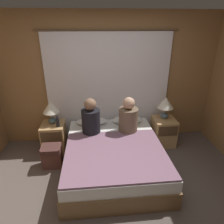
{
  "coord_description": "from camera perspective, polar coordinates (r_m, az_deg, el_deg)",
  "views": [
    {
      "loc": [
        -0.3,
        -2.02,
        2.26
      ],
      "look_at": [
        0.0,
        0.99,
        0.92
      ],
      "focal_mm": 32.0,
      "sensor_mm": 36.0,
      "label": 1
    }
  ],
  "objects": [
    {
      "name": "ground_plane",
      "position": [
        3.05,
        2.02,
        -23.96
      ],
      "size": [
        16.0,
        16.0,
        0.0
      ],
      "primitive_type": "plane",
      "color": "#564C47"
    },
    {
      "name": "person_left_in_bed",
      "position": [
        3.49,
        -6.07,
        -2.03
      ],
      "size": [
        0.32,
        0.32,
        0.66
      ],
      "color": "black",
      "rests_on": "bed"
    },
    {
      "name": "pillow_left",
      "position": [
        3.9,
        -5.76,
        -2.66
      ],
      "size": [
        0.58,
        0.31,
        0.12
      ],
      "color": "white",
      "rests_on": "bed"
    },
    {
      "name": "beer_bottle_on_left_stand",
      "position": [
        3.73,
        -15.26,
        -2.84
      ],
      "size": [
        0.06,
        0.06,
        0.23
      ],
      "color": "black",
      "rests_on": "nightstand_left"
    },
    {
      "name": "person_right_in_bed",
      "position": [
        3.54,
        4.68,
        -1.66
      ],
      "size": [
        0.34,
        0.34,
        0.65
      ],
      "color": "brown",
      "rests_on": "bed"
    },
    {
      "name": "curtain_panel",
      "position": [
        3.93,
        -1.04,
        6.46
      ],
      "size": [
        2.56,
        0.02,
        2.17
      ],
      "color": "white",
      "rests_on": "ground_plane"
    },
    {
      "name": "lamp_right",
      "position": [
        3.97,
        15.08,
        2.16
      ],
      "size": [
        0.3,
        0.3,
        0.43
      ],
      "color": "slate",
      "rests_on": "nightstand_right"
    },
    {
      "name": "blanket_on_bed",
      "position": [
        3.05,
        1.06,
        -11.79
      ],
      "size": [
        1.51,
        1.29,
        0.03
      ],
      "color": "slate",
      "rests_on": "bed"
    },
    {
      "name": "lamp_left",
      "position": [
        3.8,
        -17.06,
        0.95
      ],
      "size": [
        0.3,
        0.3,
        0.43
      ],
      "color": "slate",
      "rests_on": "nightstand_left"
    },
    {
      "name": "wall_back",
      "position": [
        3.94,
        -1.14,
        9.05
      ],
      "size": [
        4.32,
        0.06,
        2.5
      ],
      "color": "olive",
      "rests_on": "ground_plane"
    },
    {
      "name": "pillow_right",
      "position": [
        3.95,
        4.33,
        -2.22
      ],
      "size": [
        0.58,
        0.31,
        0.12
      ],
      "color": "white",
      "rests_on": "bed"
    },
    {
      "name": "nightstand_right",
      "position": [
        4.17,
        14.47,
        -5.39
      ],
      "size": [
        0.42,
        0.47,
        0.55
      ],
      "color": "tan",
      "rests_on": "ground_plane"
    },
    {
      "name": "nightstand_left",
      "position": [
        4.01,
        -16.2,
        -6.85
      ],
      "size": [
        0.42,
        0.47,
        0.55
      ],
      "color": "tan",
      "rests_on": "ground_plane"
    },
    {
      "name": "bed",
      "position": [
        3.42,
        0.48,
        -12.54
      ],
      "size": [
        1.57,
        1.9,
        0.47
      ],
      "color": "brown",
      "rests_on": "ground_plane"
    },
    {
      "name": "backpack_on_floor",
      "position": [
        3.62,
        -16.81,
        -11.63
      ],
      "size": [
        0.32,
        0.28,
        0.39
      ],
      "color": "brown",
      "rests_on": "ground_plane"
    }
  ]
}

